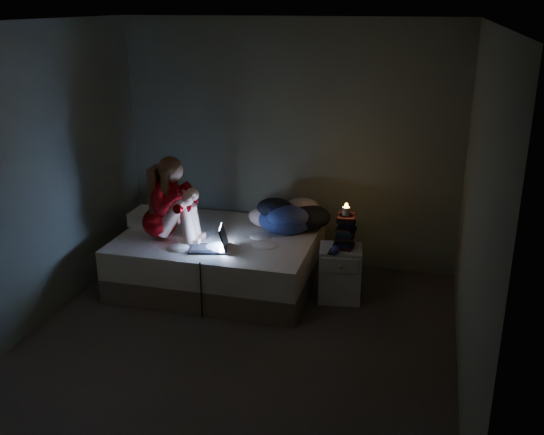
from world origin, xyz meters
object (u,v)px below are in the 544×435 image
(woman, at_px, (159,198))
(phone, at_px, (331,251))
(laptop, at_px, (208,237))
(nightstand, at_px, (340,273))
(bed, at_px, (219,259))
(candle, at_px, (346,210))

(woman, bearing_deg, phone, 0.52)
(woman, distance_m, laptop, 0.64)
(woman, xyz_separation_m, laptop, (0.54, -0.15, -0.30))
(woman, bearing_deg, nightstand, 4.23)
(phone, bearing_deg, laptop, -157.00)
(bed, relative_size, laptop, 5.38)
(bed, bearing_deg, laptop, -84.36)
(laptop, bearing_deg, nightstand, 3.57)
(bed, bearing_deg, nightstand, -1.33)
(bed, height_order, laptop, laptop)
(woman, xyz_separation_m, nightstand, (1.75, 0.21, -0.68))
(laptop, distance_m, candle, 1.32)
(laptop, xyz_separation_m, phone, (1.13, 0.25, -0.12))
(nightstand, xyz_separation_m, candle, (0.03, 0.03, 0.64))
(nightstand, relative_size, candle, 6.63)
(bed, bearing_deg, phone, -7.18)
(phone, bearing_deg, nightstand, 68.27)
(bed, height_order, nightstand, nightstand)
(nightstand, bearing_deg, woman, 178.68)
(nightstand, xyz_separation_m, phone, (-0.08, -0.12, 0.27))
(laptop, bearing_deg, phone, -0.97)
(bed, distance_m, nightstand, 1.24)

